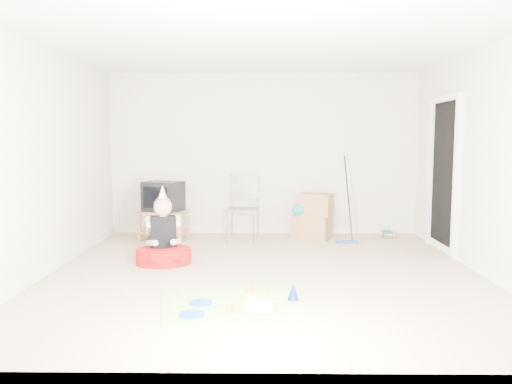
{
  "coord_description": "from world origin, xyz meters",
  "views": [
    {
      "loc": [
        -0.03,
        -5.65,
        1.54
      ],
      "look_at": [
        -0.1,
        0.4,
        0.9
      ],
      "focal_mm": 35.0,
      "sensor_mm": 36.0,
      "label": 1
    }
  ],
  "objects_px": {
    "seated_woman": "(164,247)",
    "cardboard_boxes": "(313,217)",
    "crt_tv": "(163,196)",
    "tv_stand": "(164,222)",
    "birthday_cake": "(260,307)",
    "folding_chair": "(243,209)"
  },
  "relations": [
    {
      "from": "seated_woman",
      "to": "cardboard_boxes",
      "type": "bearing_deg",
      "value": 38.74
    },
    {
      "from": "crt_tv",
      "to": "seated_woman",
      "type": "bearing_deg",
      "value": -56.81
    },
    {
      "from": "tv_stand",
      "to": "cardboard_boxes",
      "type": "height_order",
      "value": "cardboard_boxes"
    },
    {
      "from": "seated_woman",
      "to": "birthday_cake",
      "type": "relative_size",
      "value": 3.41
    },
    {
      "from": "crt_tv",
      "to": "cardboard_boxes",
      "type": "distance_m",
      "value": 2.33
    },
    {
      "from": "cardboard_boxes",
      "to": "birthday_cake",
      "type": "relative_size",
      "value": 2.46
    },
    {
      "from": "seated_woman",
      "to": "tv_stand",
      "type": "bearing_deg",
      "value": 101.02
    },
    {
      "from": "cardboard_boxes",
      "to": "crt_tv",
      "type": "bearing_deg",
      "value": -178.06
    },
    {
      "from": "folding_chair",
      "to": "seated_woman",
      "type": "bearing_deg",
      "value": -123.02
    },
    {
      "from": "crt_tv",
      "to": "cardboard_boxes",
      "type": "height_order",
      "value": "crt_tv"
    },
    {
      "from": "birthday_cake",
      "to": "tv_stand",
      "type": "bearing_deg",
      "value": 114.76
    },
    {
      "from": "crt_tv",
      "to": "seated_woman",
      "type": "distance_m",
      "value": 1.63
    },
    {
      "from": "crt_tv",
      "to": "folding_chair",
      "type": "distance_m",
      "value": 1.25
    },
    {
      "from": "cardboard_boxes",
      "to": "tv_stand",
      "type": "bearing_deg",
      "value": -178.06
    },
    {
      "from": "crt_tv",
      "to": "birthday_cake",
      "type": "xyz_separation_m",
      "value": [
        1.5,
        -3.26,
        -0.63
      ]
    },
    {
      "from": "tv_stand",
      "to": "seated_woman",
      "type": "xyz_separation_m",
      "value": [
        0.3,
        -1.53,
        -0.05
      ]
    },
    {
      "from": "folding_chair",
      "to": "seated_woman",
      "type": "distance_m",
      "value": 1.73
    },
    {
      "from": "tv_stand",
      "to": "crt_tv",
      "type": "distance_m",
      "value": 0.41
    },
    {
      "from": "cardboard_boxes",
      "to": "seated_woman",
      "type": "bearing_deg",
      "value": -141.26
    },
    {
      "from": "tv_stand",
      "to": "seated_woman",
      "type": "relative_size",
      "value": 0.78
    },
    {
      "from": "crt_tv",
      "to": "tv_stand",
      "type": "bearing_deg",
      "value": -67.82
    },
    {
      "from": "crt_tv",
      "to": "birthday_cake",
      "type": "bearing_deg",
      "value": -43.06
    }
  ]
}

